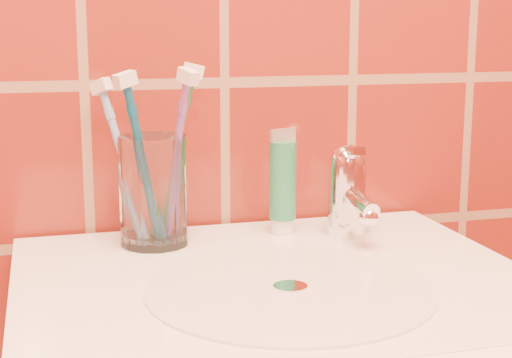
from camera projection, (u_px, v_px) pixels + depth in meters
name	position (u px, v px, depth m)	size (l,w,h in m)	color
glass_tumbler	(154.00, 191.00, 0.96)	(0.08, 0.08, 0.14)	white
toothpaste_tube	(283.00, 185.00, 1.01)	(0.04, 0.03, 0.14)	white
faucet	(348.00, 188.00, 1.00)	(0.05, 0.11, 0.12)	white
toothbrush_0	(125.00, 164.00, 0.96)	(0.07, 0.08, 0.21)	#729ACB
toothbrush_1	(175.00, 160.00, 0.94)	(0.05, 0.07, 0.22)	#76428E
toothbrush_2	(144.00, 164.00, 0.93)	(0.06, 0.05, 0.22)	navy
toothbrush_3	(174.00, 156.00, 0.97)	(0.07, 0.03, 0.23)	#1E7229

